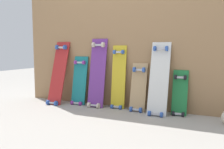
# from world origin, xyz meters

# --- Properties ---
(ground_plane) EXTENTS (12.00, 12.00, 0.00)m
(ground_plane) POSITION_xyz_m (0.00, 0.00, 0.00)
(ground_plane) COLOR #9E9991
(plywood_wall_panel) EXTENTS (2.85, 0.04, 1.85)m
(plywood_wall_panel) POSITION_xyz_m (0.00, 0.07, 0.93)
(plywood_wall_panel) COLOR #99724C
(plywood_wall_panel) RESTS_ON ground
(skateboard_red) EXTENTS (0.23, 0.34, 0.95)m
(skateboard_red) POSITION_xyz_m (-0.84, -0.11, 0.41)
(skateboard_red) COLOR #B22626
(skateboard_red) RESTS_ON ground
(skateboard_teal) EXTENTS (0.22, 0.20, 0.75)m
(skateboard_teal) POSITION_xyz_m (-0.53, -0.03, 0.30)
(skateboard_teal) COLOR #197A7F
(skateboard_teal) RESTS_ON ground
(skateboard_purple) EXTENTS (0.23, 0.24, 0.98)m
(skateboard_purple) POSITION_xyz_m (-0.23, -0.05, 0.43)
(skateboard_purple) COLOR #6B338C
(skateboard_purple) RESTS_ON ground
(skateboard_yellow) EXTENTS (0.19, 0.16, 0.90)m
(skateboard_yellow) POSITION_xyz_m (0.07, -0.01, 0.38)
(skateboard_yellow) COLOR gold
(skateboard_yellow) RESTS_ON ground
(skateboard_natural) EXTENTS (0.20, 0.21, 0.67)m
(skateboard_natural) POSITION_xyz_m (0.35, -0.04, 0.27)
(skateboard_natural) COLOR tan
(skateboard_natural) RESTS_ON ground
(skateboard_white) EXTENTS (0.23, 0.31, 0.93)m
(skateboard_white) POSITION_xyz_m (0.62, -0.09, 0.40)
(skateboard_white) COLOR silver
(skateboard_white) RESTS_ON ground
(skateboard_green) EXTENTS (0.18, 0.18, 0.60)m
(skateboard_green) POSITION_xyz_m (0.86, -0.03, 0.23)
(skateboard_green) COLOR #1E7238
(skateboard_green) RESTS_ON ground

